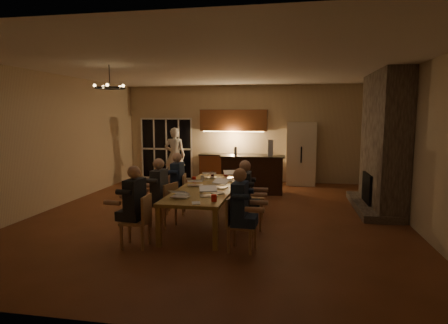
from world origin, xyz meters
TOP-DOWN VIEW (x-y plane):
  - floor at (0.00, 0.00)m, footprint 9.00×9.00m
  - back_wall at (0.00, 4.52)m, footprint 8.00×0.04m
  - left_wall at (-4.02, 0.00)m, footprint 0.04×9.00m
  - right_wall at (4.02, 0.00)m, footprint 0.04×9.00m
  - ceiling at (0.00, 0.00)m, footprint 8.00×9.00m
  - french_doors at (-2.70, 4.47)m, footprint 1.86×0.08m
  - fireplace at (3.70, 1.20)m, footprint 0.58×2.50m
  - kitchenette at (-0.30, 4.20)m, footprint 2.24×0.68m
  - refrigerator at (1.90, 4.15)m, footprint 0.90×0.68m
  - dining_table at (-0.09, -0.56)m, footprint 1.10×3.30m
  - bar_island at (0.51, 2.55)m, footprint 1.83×0.72m
  - chair_left_near at (-0.96, -2.21)m, footprint 0.46×0.46m
  - chair_left_mid at (-0.90, -1.01)m, footprint 0.56×0.56m
  - chair_left_far at (-0.96, 0.01)m, footprint 0.51×0.51m
  - chair_right_near at (0.84, -2.09)m, footprint 0.49×0.49m
  - chair_right_mid at (0.82, -1.12)m, footprint 0.56×0.56m
  - chair_right_far at (0.81, 0.08)m, footprint 0.48×0.48m
  - person_left_near at (-0.99, -2.15)m, footprint 0.66×0.66m
  - person_right_near at (0.80, -2.14)m, footprint 0.63×0.63m
  - person_left_mid at (-0.96, -1.05)m, footprint 0.63×0.63m
  - person_right_mid at (0.75, -1.06)m, footprint 0.62×0.62m
  - person_left_far at (-0.93, 0.07)m, footprint 0.61×0.61m
  - standing_person at (-2.15, 3.66)m, footprint 0.70×0.50m
  - chandelier at (-1.95, -1.01)m, footprint 0.60×0.60m
  - laptop_a at (-0.35, -1.63)m, footprint 0.33×0.30m
  - laptop_b at (0.13, -1.45)m, footprint 0.39×0.37m
  - laptop_c at (-0.37, -0.48)m, footprint 0.37×0.34m
  - laptop_d at (0.16, -0.63)m, footprint 0.39×0.36m
  - laptop_e at (-0.30, 0.56)m, footprint 0.36×0.33m
  - laptop_f at (0.22, 0.57)m, footprint 0.39×0.36m
  - mug_front at (-0.08, -0.96)m, footprint 0.09×0.09m
  - mug_mid at (0.02, 0.04)m, footprint 0.07×0.07m
  - mug_back at (-0.39, 0.24)m, footprint 0.09×0.09m
  - redcup_near at (0.31, -1.83)m, footprint 0.10×0.10m
  - redcup_mid at (-0.50, -0.09)m, footprint 0.09×0.09m
  - redcup_far at (0.03, 0.90)m, footprint 0.09×0.09m
  - can_silver at (-0.07, -1.19)m, footprint 0.06×0.06m
  - can_cola at (-0.27, 0.78)m, footprint 0.07×0.07m
  - plate_near at (0.24, -1.18)m, footprint 0.25×0.25m
  - plate_left at (-0.39, -1.39)m, footprint 0.27×0.27m
  - plate_far at (0.36, 0.16)m, footprint 0.26×0.26m
  - notepad at (0.05, -2.03)m, footprint 0.19×0.23m
  - bar_bottle at (0.02, 2.59)m, footprint 0.08×0.08m
  - bar_blender at (1.01, 2.57)m, footprint 0.16×0.16m

SIDE VIEW (x-z plane):
  - floor at x=0.00m, z-range 0.00..0.00m
  - dining_table at x=-0.09m, z-range 0.00..0.75m
  - chair_left_near at x=-0.96m, z-range 0.00..0.89m
  - chair_left_mid at x=-0.90m, z-range 0.00..0.89m
  - chair_left_far at x=-0.96m, z-range 0.00..0.89m
  - chair_right_near at x=0.84m, z-range 0.00..0.89m
  - chair_right_mid at x=0.82m, z-range 0.00..0.89m
  - chair_right_far at x=0.81m, z-range 0.00..0.89m
  - bar_island at x=0.51m, z-range 0.00..1.08m
  - person_left_near at x=-0.99m, z-range 0.00..1.38m
  - person_right_near at x=0.80m, z-range 0.00..1.38m
  - person_left_mid at x=-0.96m, z-range 0.00..1.38m
  - person_right_mid at x=0.75m, z-range 0.00..1.38m
  - person_left_far at x=-0.93m, z-range 0.00..1.38m
  - notepad at x=0.05m, z-range 0.75..0.76m
  - plate_near at x=0.24m, z-range 0.75..0.77m
  - plate_left at x=-0.39m, z-range 0.75..0.77m
  - plate_far at x=0.36m, z-range 0.75..0.77m
  - mug_front at x=-0.08m, z-range 0.75..0.85m
  - mug_mid at x=0.02m, z-range 0.75..0.85m
  - mug_back at x=-0.39m, z-range 0.75..0.85m
  - redcup_near at x=0.31m, z-range 0.75..0.87m
  - redcup_mid at x=-0.50m, z-range 0.75..0.87m
  - redcup_far at x=0.03m, z-range 0.75..0.87m
  - can_silver at x=-0.07m, z-range 0.75..0.87m
  - can_cola at x=-0.27m, z-range 0.75..0.87m
  - laptop_a at x=-0.35m, z-range 0.75..0.98m
  - laptop_b at x=0.13m, z-range 0.75..0.98m
  - laptop_c at x=-0.37m, z-range 0.75..0.98m
  - laptop_d at x=0.16m, z-range 0.75..0.98m
  - laptop_e at x=-0.30m, z-range 0.75..0.98m
  - laptop_f at x=0.22m, z-range 0.75..0.98m
  - standing_person at x=-2.15m, z-range 0.00..1.83m
  - refrigerator at x=1.90m, z-range 0.00..2.00m
  - french_doors at x=-2.70m, z-range 0.00..2.10m
  - kitchenette at x=-0.30m, z-range 0.00..2.40m
  - bar_bottle at x=0.02m, z-range 1.08..1.32m
  - bar_blender at x=1.01m, z-range 1.08..1.53m
  - back_wall at x=0.00m, z-range 0.00..3.20m
  - left_wall at x=-4.02m, z-range 0.00..3.20m
  - right_wall at x=4.02m, z-range 0.00..3.20m
  - fireplace at x=3.70m, z-range 0.00..3.20m
  - chandelier at x=-1.95m, z-range 2.73..2.77m
  - ceiling at x=0.00m, z-range 3.20..3.24m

